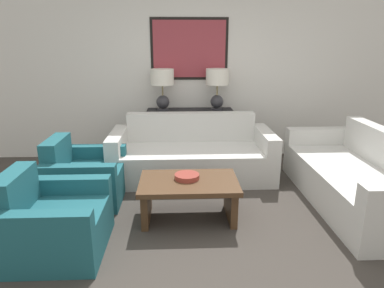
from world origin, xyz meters
The scene contains 11 objects.
ground_plane centered at (0.00, 0.00, 0.00)m, with size 20.00×20.00×0.00m, color #3D3833.
back_wall centered at (0.00, 2.52, 1.33)m, with size 8.36×0.12×2.65m.
console_table centered at (0.00, 2.24, 0.40)m, with size 1.31×0.40×0.80m.
table_lamp_left centered at (-0.41, 2.24, 1.21)m, with size 0.35×0.35×0.62m.
table_lamp_right centered at (0.41, 2.24, 1.21)m, with size 0.35×0.35×0.62m.
couch_by_back_wall centered at (0.00, 1.54, 0.29)m, with size 2.18×0.95×0.83m.
couch_by_side centered at (1.86, 0.62, 0.29)m, with size 0.95×2.18×0.83m.
coffee_table centered at (-0.08, 0.34, 0.31)m, with size 1.02×0.66×0.43m.
decorative_bowl centered at (-0.10, 0.39, 0.45)m, with size 0.26×0.26×0.05m.
armchair_near_back_wall centered at (-1.30, 0.87, 0.26)m, with size 0.83×0.86×0.75m.
armchair_near_camera centered at (-1.30, -0.19, 0.26)m, with size 0.83×0.86×0.75m.
Camera 1 is at (-0.19, -2.93, 1.80)m, focal length 32.00 mm.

